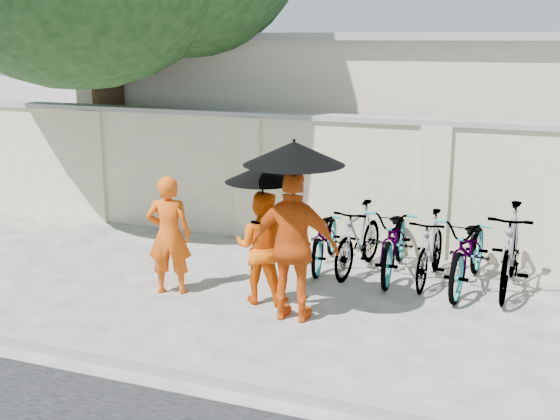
% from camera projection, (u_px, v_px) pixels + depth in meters
% --- Properties ---
extents(ground, '(80.00, 80.00, 0.00)m').
position_uv_depth(ground, '(224.00, 311.00, 8.57)').
color(ground, beige).
extents(kerb, '(40.00, 0.16, 0.12)m').
position_uv_depth(kerb, '(150.00, 366.00, 7.01)').
color(kerb, gray).
rests_on(kerb, ground).
extents(compound_wall, '(20.00, 0.30, 2.00)m').
position_uv_depth(compound_wall, '(370.00, 186.00, 10.87)').
color(compound_wall, beige).
rests_on(compound_wall, ground).
extents(building_behind, '(14.00, 6.00, 3.20)m').
position_uv_depth(building_behind, '(468.00, 123.00, 13.81)').
color(building_behind, beige).
rests_on(building_behind, ground).
extents(monk_left, '(0.66, 0.54, 1.56)m').
position_uv_depth(monk_left, '(169.00, 235.00, 9.01)').
color(monk_left, '#E6530D').
rests_on(monk_left, ground).
extents(monk_center, '(0.74, 0.60, 1.43)m').
position_uv_depth(monk_center, '(262.00, 247.00, 8.72)').
color(monk_center, '#EA5608').
rests_on(monk_center, ground).
extents(parasol_center, '(0.91, 0.91, 0.97)m').
position_uv_depth(parasol_center, '(263.00, 173.00, 8.39)').
color(parasol_center, black).
rests_on(parasol_center, ground).
extents(monk_right, '(1.06, 0.48, 1.79)m').
position_uv_depth(monk_right, '(294.00, 247.00, 8.11)').
color(monk_right, '#D24F0F').
rests_on(monk_right, ground).
extents(parasol_right, '(1.14, 1.14, 1.12)m').
position_uv_depth(parasol_right, '(294.00, 153.00, 7.77)').
color(parasol_right, black).
rests_on(parasol_right, ground).
extents(bike_0, '(0.78, 1.73, 0.88)m').
position_uv_depth(bike_0, '(326.00, 237.00, 10.15)').
color(bike_0, gray).
rests_on(bike_0, ground).
extents(bike_1, '(0.66, 1.70, 0.99)m').
position_uv_depth(bike_1, '(358.00, 238.00, 9.88)').
color(bike_1, gray).
rests_on(bike_1, ground).
extents(bike_2, '(0.82, 1.99, 1.02)m').
position_uv_depth(bike_2, '(395.00, 240.00, 9.75)').
color(bike_2, gray).
rests_on(bike_2, ground).
extents(bike_3, '(0.52, 1.62, 0.97)m').
position_uv_depth(bike_3, '(430.00, 248.00, 9.45)').
color(bike_3, gray).
rests_on(bike_3, ground).
extents(bike_4, '(0.85, 2.02, 1.03)m').
position_uv_depth(bike_4, '(469.00, 251.00, 9.24)').
color(bike_4, gray).
rests_on(bike_4, ground).
extents(bike_5, '(0.61, 1.92, 1.14)m').
position_uv_depth(bike_5, '(510.00, 250.00, 9.10)').
color(bike_5, gray).
rests_on(bike_5, ground).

